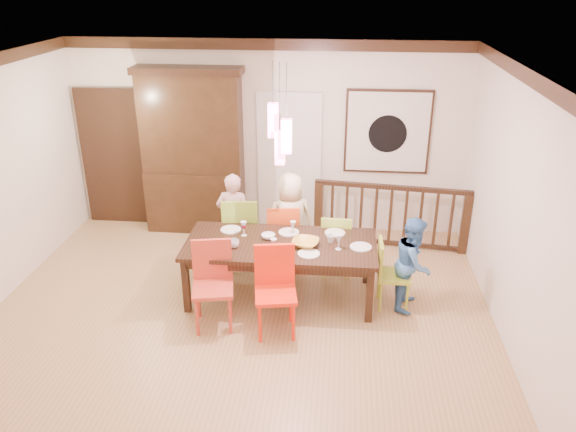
# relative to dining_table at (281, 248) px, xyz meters

# --- Properties ---
(floor) EXTENTS (6.00, 6.00, 0.00)m
(floor) POSITION_rel_dining_table_xyz_m (-0.44, -0.39, -0.67)
(floor) COLOR #AA8752
(floor) RESTS_ON ground
(ceiling) EXTENTS (6.00, 6.00, 0.00)m
(ceiling) POSITION_rel_dining_table_xyz_m (-0.44, -0.39, 2.23)
(ceiling) COLOR white
(ceiling) RESTS_ON wall_back
(wall_back) EXTENTS (6.00, 0.00, 6.00)m
(wall_back) POSITION_rel_dining_table_xyz_m (-0.44, 2.11, 0.78)
(wall_back) COLOR silver
(wall_back) RESTS_ON floor
(wall_right) EXTENTS (0.00, 5.00, 5.00)m
(wall_right) POSITION_rel_dining_table_xyz_m (2.56, -0.39, 0.78)
(wall_right) COLOR silver
(wall_right) RESTS_ON floor
(crown_molding) EXTENTS (6.00, 5.00, 0.16)m
(crown_molding) POSITION_rel_dining_table_xyz_m (-0.44, -0.39, 2.15)
(crown_molding) COLOR black
(crown_molding) RESTS_ON wall_back
(panel_door) EXTENTS (1.04, 0.07, 2.24)m
(panel_door) POSITION_rel_dining_table_xyz_m (-2.84, 2.06, 0.38)
(panel_door) COLOR black
(panel_door) RESTS_ON wall_back
(white_doorway) EXTENTS (0.97, 0.05, 2.22)m
(white_doorway) POSITION_rel_dining_table_xyz_m (-0.09, 2.08, 0.38)
(white_doorway) COLOR silver
(white_doorway) RESTS_ON wall_back
(painting) EXTENTS (1.25, 0.06, 1.25)m
(painting) POSITION_rel_dining_table_xyz_m (1.36, 2.07, 0.93)
(painting) COLOR black
(painting) RESTS_ON wall_back
(pendant_cluster) EXTENTS (0.27, 0.21, 1.14)m
(pendant_cluster) POSITION_rel_dining_table_xyz_m (0.00, -0.00, 1.43)
(pendant_cluster) COLOR #FF4C84
(pendant_cluster) RESTS_ON ceiling
(dining_table) EXTENTS (2.32, 1.06, 0.75)m
(dining_table) POSITION_rel_dining_table_xyz_m (0.00, 0.00, 0.00)
(dining_table) COLOR black
(dining_table) RESTS_ON floor
(chair_far_left) EXTENTS (0.52, 0.52, 1.04)m
(chair_far_left) POSITION_rel_dining_table_xyz_m (-0.62, 0.76, -0.08)
(chair_far_left) COLOR #89B936
(chair_far_left) RESTS_ON floor
(chair_far_mid) EXTENTS (0.48, 0.48, 0.94)m
(chair_far_mid) POSITION_rel_dining_table_xyz_m (-0.06, 0.79, -0.13)
(chair_far_mid) COLOR #E94E17
(chair_far_mid) RESTS_ON floor
(chair_far_right) EXTENTS (0.41, 0.41, 0.88)m
(chair_far_right) POSITION_rel_dining_table_xyz_m (0.67, 0.67, -0.17)
(chair_far_right) COLOR #A4CD3D
(chair_far_right) RESTS_ON floor
(chair_near_left) EXTENTS (0.53, 0.53, 1.01)m
(chair_near_left) POSITION_rel_dining_table_xyz_m (-0.69, -0.70, -0.10)
(chair_near_left) COLOR #C13B28
(chair_near_left) RESTS_ON floor
(chair_near_mid) EXTENTS (0.53, 0.53, 1.01)m
(chair_near_mid) POSITION_rel_dining_table_xyz_m (0.03, -0.76, -0.10)
(chair_near_mid) COLOR red
(chair_near_mid) RESTS_ON floor
(chair_end_right) EXTENTS (0.39, 0.39, 0.86)m
(chair_end_right) POSITION_rel_dining_table_xyz_m (1.38, -0.08, -0.18)
(chair_end_right) COLOR #A6B82D
(chair_end_right) RESTS_ON floor
(china_hutch) EXTENTS (1.60, 0.46, 2.52)m
(china_hutch) POSITION_rel_dining_table_xyz_m (-1.54, 1.91, 0.59)
(china_hutch) COLOR black
(china_hutch) RESTS_ON floor
(balustrade) EXTENTS (2.25, 0.34, 0.96)m
(balustrade) POSITION_rel_dining_table_xyz_m (1.44, 1.56, -0.17)
(balustrade) COLOR black
(balustrade) RESTS_ON floor
(person_far_left) EXTENTS (0.49, 0.34, 1.31)m
(person_far_left) POSITION_rel_dining_table_xyz_m (-0.74, 0.85, -0.02)
(person_far_left) COLOR #FFC2C8
(person_far_left) RESTS_ON floor
(person_far_mid) EXTENTS (0.77, 0.62, 1.35)m
(person_far_mid) POSITION_rel_dining_table_xyz_m (0.04, 0.83, 0.00)
(person_far_mid) COLOR beige
(person_far_mid) RESTS_ON floor
(person_end_right) EXTENTS (0.58, 0.67, 1.17)m
(person_end_right) POSITION_rel_dining_table_xyz_m (1.60, -0.05, -0.09)
(person_end_right) COLOR #457DC1
(person_end_right) RESTS_ON floor
(serving_bowl) EXTENTS (0.37, 0.37, 0.08)m
(serving_bowl) POSITION_rel_dining_table_xyz_m (0.31, -0.05, 0.11)
(serving_bowl) COLOR gold
(serving_bowl) RESTS_ON dining_table
(small_bowl) EXTENTS (0.19, 0.19, 0.05)m
(small_bowl) POSITION_rel_dining_table_xyz_m (-0.16, 0.11, 0.10)
(small_bowl) COLOR white
(small_bowl) RESTS_ON dining_table
(cup_left) EXTENTS (0.16, 0.16, 0.10)m
(cup_left) POSITION_rel_dining_table_xyz_m (-0.54, -0.17, 0.13)
(cup_left) COLOR silver
(cup_left) RESTS_ON dining_table
(cup_right) EXTENTS (0.13, 0.13, 0.10)m
(cup_right) POSITION_rel_dining_table_xyz_m (0.60, 0.08, 0.12)
(cup_right) COLOR silver
(cup_right) RESTS_ON dining_table
(plate_far_left) EXTENTS (0.26, 0.26, 0.01)m
(plate_far_left) POSITION_rel_dining_table_xyz_m (-0.67, 0.29, 0.08)
(plate_far_left) COLOR white
(plate_far_left) RESTS_ON dining_table
(plate_far_mid) EXTENTS (0.26, 0.26, 0.01)m
(plate_far_mid) POSITION_rel_dining_table_xyz_m (0.07, 0.29, 0.08)
(plate_far_mid) COLOR white
(plate_far_mid) RESTS_ON dining_table
(plate_far_right) EXTENTS (0.26, 0.26, 0.01)m
(plate_far_right) POSITION_rel_dining_table_xyz_m (0.65, 0.33, 0.08)
(plate_far_right) COLOR white
(plate_far_right) RESTS_ON dining_table
(plate_near_left) EXTENTS (0.26, 0.26, 0.01)m
(plate_near_left) POSITION_rel_dining_table_xyz_m (-0.75, -0.25, 0.08)
(plate_near_left) COLOR white
(plate_near_left) RESTS_ON dining_table
(plate_near_mid) EXTENTS (0.26, 0.26, 0.01)m
(plate_near_mid) POSITION_rel_dining_table_xyz_m (0.36, -0.26, 0.08)
(plate_near_mid) COLOR white
(plate_near_mid) RESTS_ON dining_table
(plate_end_right) EXTENTS (0.26, 0.26, 0.01)m
(plate_end_right) POSITION_rel_dining_table_xyz_m (0.97, -0.03, 0.08)
(plate_end_right) COLOR white
(plate_end_right) RESTS_ON dining_table
(wine_glass_a) EXTENTS (0.08, 0.08, 0.19)m
(wine_glass_a) POSITION_rel_dining_table_xyz_m (-0.48, 0.16, 0.17)
(wine_glass_a) COLOR #590C19
(wine_glass_a) RESTS_ON dining_table
(wine_glass_b) EXTENTS (0.08, 0.08, 0.19)m
(wine_glass_b) POSITION_rel_dining_table_xyz_m (0.13, 0.22, 0.17)
(wine_glass_b) COLOR silver
(wine_glass_b) RESTS_ON dining_table
(wine_glass_c) EXTENTS (0.08, 0.08, 0.19)m
(wine_glass_c) POSITION_rel_dining_table_xyz_m (-0.05, -0.28, 0.17)
(wine_glass_c) COLOR #590C19
(wine_glass_c) RESTS_ON dining_table
(wine_glass_d) EXTENTS (0.08, 0.08, 0.19)m
(wine_glass_d) POSITION_rel_dining_table_xyz_m (0.70, -0.10, 0.17)
(wine_glass_d) COLOR silver
(wine_glass_d) RESTS_ON dining_table
(napkin) EXTENTS (0.18, 0.14, 0.01)m
(napkin) POSITION_rel_dining_table_xyz_m (-0.02, -0.31, 0.08)
(napkin) COLOR #D83359
(napkin) RESTS_ON dining_table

